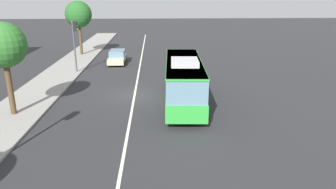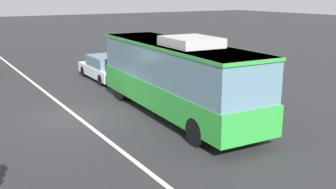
{
  "view_description": "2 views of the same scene",
  "coord_description": "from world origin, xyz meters",
  "px_view_note": "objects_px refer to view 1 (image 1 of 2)",
  "views": [
    {
      "loc": [
        -23.59,
        -1.57,
        7.65
      ],
      "look_at": [
        -2.37,
        -2.54,
        0.78
      ],
      "focal_mm": 33.41,
      "sensor_mm": 36.0,
      "label": 1
    },
    {
      "loc": [
        -15.53,
        5.08,
        5.09
      ],
      "look_at": [
        -2.54,
        -2.95,
        1.15
      ],
      "focal_mm": 42.04,
      "sensor_mm": 36.0,
      "label": 2
    }
  ],
  "objects_px": {
    "sedan_white": "(179,67)",
    "sedan_beige": "(117,57)",
    "traffic_light_near_corner": "(75,37)",
    "transit_bus": "(184,79)",
    "street_tree_kerbside_right": "(78,15)",
    "street_tree_kerbside_left": "(3,46)"
  },
  "relations": [
    {
      "from": "sedan_white",
      "to": "sedan_beige",
      "type": "distance_m",
      "value": 8.75
    },
    {
      "from": "transit_bus",
      "to": "street_tree_kerbside_left",
      "type": "xyz_separation_m",
      "value": [
        -2.05,
        11.35,
        2.79
      ]
    },
    {
      "from": "transit_bus",
      "to": "traffic_light_near_corner",
      "type": "height_order",
      "value": "traffic_light_near_corner"
    },
    {
      "from": "traffic_light_near_corner",
      "to": "street_tree_kerbside_left",
      "type": "relative_size",
      "value": 0.86
    },
    {
      "from": "sedan_white",
      "to": "sedan_beige",
      "type": "xyz_separation_m",
      "value": [
        5.72,
        6.61,
        0.0
      ]
    },
    {
      "from": "transit_bus",
      "to": "traffic_light_near_corner",
      "type": "relative_size",
      "value": 1.95
    },
    {
      "from": "traffic_light_near_corner",
      "to": "street_tree_kerbside_right",
      "type": "bearing_deg",
      "value": 104.12
    },
    {
      "from": "sedan_white",
      "to": "street_tree_kerbside_left",
      "type": "distance_m",
      "value": 16.08
    },
    {
      "from": "sedan_white",
      "to": "street_tree_kerbside_left",
      "type": "height_order",
      "value": "street_tree_kerbside_left"
    },
    {
      "from": "street_tree_kerbside_left",
      "to": "street_tree_kerbside_right",
      "type": "height_order",
      "value": "street_tree_kerbside_right"
    },
    {
      "from": "sedan_white",
      "to": "traffic_light_near_corner",
      "type": "xyz_separation_m",
      "value": [
        1.27,
        10.1,
        2.84
      ]
    },
    {
      "from": "transit_bus",
      "to": "traffic_light_near_corner",
      "type": "bearing_deg",
      "value": 48.62
    },
    {
      "from": "sedan_beige",
      "to": "street_tree_kerbside_left",
      "type": "relative_size",
      "value": 0.74
    },
    {
      "from": "transit_bus",
      "to": "street_tree_kerbside_right",
      "type": "bearing_deg",
      "value": 33.98
    },
    {
      "from": "sedan_beige",
      "to": "street_tree_kerbside_right",
      "type": "xyz_separation_m",
      "value": [
        5.11,
        5.17,
        4.41
      ]
    },
    {
      "from": "transit_bus",
      "to": "street_tree_kerbside_right",
      "type": "distance_m",
      "value": 22.6
    },
    {
      "from": "transit_bus",
      "to": "street_tree_kerbside_right",
      "type": "height_order",
      "value": "street_tree_kerbside_right"
    },
    {
      "from": "street_tree_kerbside_right",
      "to": "traffic_light_near_corner",
      "type": "bearing_deg",
      "value": -169.99
    },
    {
      "from": "transit_bus",
      "to": "street_tree_kerbside_left",
      "type": "height_order",
      "value": "street_tree_kerbside_left"
    },
    {
      "from": "sedan_beige",
      "to": "street_tree_kerbside_right",
      "type": "bearing_deg",
      "value": -134.88
    },
    {
      "from": "traffic_light_near_corner",
      "to": "street_tree_kerbside_left",
      "type": "xyz_separation_m",
      "value": [
        -11.66,
        1.54,
        1.03
      ]
    },
    {
      "from": "sedan_beige",
      "to": "street_tree_kerbside_right",
      "type": "distance_m",
      "value": 8.5
    }
  ]
}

